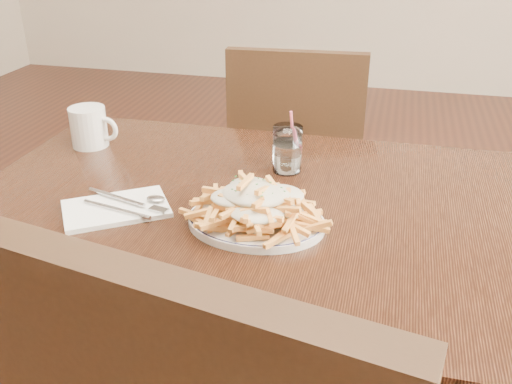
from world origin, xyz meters
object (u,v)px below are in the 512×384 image
(chair_far, at_px, (297,161))
(fries_plate, at_px, (256,221))
(loaded_fries, at_px, (256,200))
(water_glass, at_px, (287,152))
(coffee_mug, at_px, (90,127))
(table, at_px, (260,237))

(chair_far, height_order, fries_plate, chair_far)
(loaded_fries, distance_m, water_glass, 0.26)
(coffee_mug, bearing_deg, table, -22.29)
(fries_plate, relative_size, water_glass, 2.12)
(water_glass, bearing_deg, loaded_fries, -91.57)
(chair_far, xyz_separation_m, fries_plate, (0.07, -0.85, 0.24))
(fries_plate, bearing_deg, coffee_mug, 149.85)
(table, bearing_deg, loaded_fries, -81.25)
(table, xyz_separation_m, loaded_fries, (0.01, -0.09, 0.13))
(table, height_order, water_glass, water_glass)
(chair_far, xyz_separation_m, water_glass, (0.08, -0.59, 0.28))
(chair_far, xyz_separation_m, coffee_mug, (-0.42, -0.56, 0.28))
(table, bearing_deg, coffee_mug, 157.71)
(table, distance_m, water_glass, 0.21)
(water_glass, height_order, coffee_mug, water_glass)
(water_glass, relative_size, coffee_mug, 1.14)
(chair_far, height_order, coffee_mug, chair_far)
(fries_plate, distance_m, coffee_mug, 0.57)
(loaded_fries, xyz_separation_m, coffee_mug, (-0.49, 0.28, -0.01))
(fries_plate, distance_m, water_glass, 0.26)
(loaded_fries, height_order, water_glass, water_glass)
(chair_far, bearing_deg, water_glass, -82.50)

